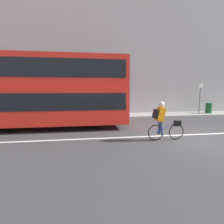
% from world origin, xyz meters
% --- Properties ---
extents(ground_plane, '(80.00, 80.00, 0.00)m').
position_xyz_m(ground_plane, '(0.00, 0.00, 0.00)').
color(ground_plane, '#38383A').
extents(road_center_line, '(50.00, 0.14, 0.01)m').
position_xyz_m(road_center_line, '(0.00, 0.16, 0.00)').
color(road_center_line, silver).
rests_on(road_center_line, ground_plane).
extents(sidewalk_curb, '(60.00, 2.01, 0.11)m').
position_xyz_m(sidewalk_curb, '(0.00, 5.92, 0.05)').
color(sidewalk_curb, gray).
rests_on(sidewalk_curb, ground_plane).
extents(building_facade, '(60.00, 0.30, 9.66)m').
position_xyz_m(building_facade, '(0.00, 7.08, 4.83)').
color(building_facade, '#9E9EA3').
rests_on(building_facade, ground_plane).
extents(bus, '(9.29, 2.59, 3.69)m').
position_xyz_m(bus, '(-6.85, 2.61, 2.05)').
color(bus, black).
rests_on(bus, ground_plane).
extents(cyclist_on_bike, '(1.52, 0.32, 1.56)m').
position_xyz_m(cyclist_on_bike, '(-1.30, -0.44, 0.85)').
color(cyclist_on_bike, black).
rests_on(cyclist_on_bike, ground_plane).
extents(trash_bin, '(0.48, 0.48, 0.82)m').
position_xyz_m(trash_bin, '(5.50, 5.82, 0.52)').
color(trash_bin, '#194C23').
rests_on(trash_bin, sidewalk_curb).
extents(street_sign_post, '(0.36, 0.09, 2.42)m').
position_xyz_m(street_sign_post, '(4.65, 5.81, 1.46)').
color(street_sign_post, '#59595B').
rests_on(street_sign_post, sidewalk_curb).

